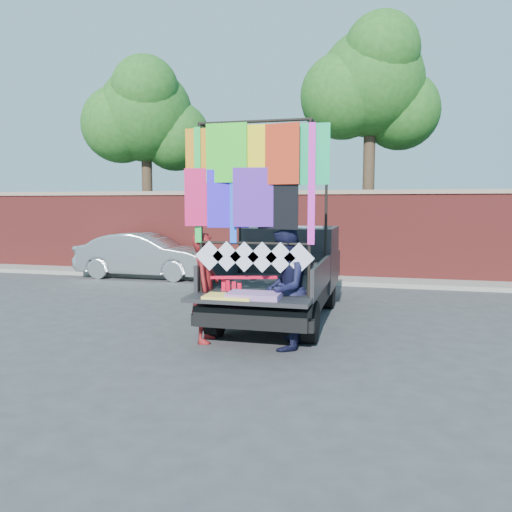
% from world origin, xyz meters
% --- Properties ---
extents(ground, '(90.00, 90.00, 0.00)m').
position_xyz_m(ground, '(0.00, 0.00, 0.00)').
color(ground, '#38383A').
rests_on(ground, ground).
extents(brick_wall, '(30.00, 0.45, 2.61)m').
position_xyz_m(brick_wall, '(0.00, 7.00, 1.33)').
color(brick_wall, maroon).
rests_on(brick_wall, ground).
extents(curb, '(30.00, 1.20, 0.12)m').
position_xyz_m(curb, '(0.00, 6.30, 0.06)').
color(curb, gray).
rests_on(curb, ground).
extents(tree_left, '(4.20, 3.30, 7.05)m').
position_xyz_m(tree_left, '(-6.48, 8.12, 5.12)').
color(tree_left, '#38281C').
rests_on(tree_left, ground).
extents(tree_mid, '(4.20, 3.30, 7.73)m').
position_xyz_m(tree_mid, '(1.02, 8.12, 5.70)').
color(tree_mid, '#38281C').
rests_on(tree_mid, ground).
extents(pickup_truck, '(2.18, 5.47, 3.44)m').
position_xyz_m(pickup_truck, '(-0.41, 2.15, 0.87)').
color(pickup_truck, black).
rests_on(pickup_truck, ground).
extents(sedan, '(4.10, 1.47, 1.35)m').
position_xyz_m(sedan, '(-5.43, 5.84, 0.67)').
color(sedan, silver).
rests_on(sedan, ground).
extents(woman, '(0.50, 0.69, 1.76)m').
position_xyz_m(woman, '(-1.26, -0.33, 0.88)').
color(woman, maroon).
rests_on(woman, ground).
extents(man, '(0.72, 0.92, 1.85)m').
position_xyz_m(man, '(0.04, -0.41, 0.92)').
color(man, black).
rests_on(man, ground).
extents(streamer_bundle, '(1.02, 0.33, 0.71)m').
position_xyz_m(streamer_bundle, '(-0.73, -0.38, 0.87)').
color(streamer_bundle, red).
rests_on(streamer_bundle, ground).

